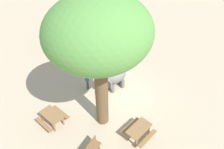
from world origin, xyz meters
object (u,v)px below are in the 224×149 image
(person_handler, at_px, (87,79))
(picnic_table_near, at_px, (139,130))
(shade_tree_main, at_px, (99,35))
(picnic_table_far, at_px, (52,116))
(market_stall_green, at_px, (88,28))
(feed_bucket, at_px, (122,72))
(market_stall_red, at_px, (63,33))
(elephant, at_px, (113,79))

(person_handler, distance_m, picnic_table_near, 5.32)
(shade_tree_main, distance_m, picnic_table_far, 6.12)
(market_stall_green, relative_size, feed_bucket, 7.00)
(person_handler, bearing_deg, feed_bucket, 33.90)
(market_stall_red, distance_m, feed_bucket, 7.73)
(person_handler, distance_m, market_stall_green, 8.10)
(market_stall_green, bearing_deg, picnic_table_near, -96.22)
(picnic_table_near, relative_size, market_stall_red, 0.77)
(picnic_table_far, relative_size, feed_bucket, 5.52)
(elephant, relative_size, market_stall_green, 0.90)
(shade_tree_main, distance_m, picnic_table_near, 5.83)
(elephant, height_order, market_stall_red, market_stall_red)
(person_handler, height_order, feed_bucket, person_handler)
(picnic_table_near, bearing_deg, person_handler, 82.46)
(person_handler, height_order, shade_tree_main, shade_tree_main)
(feed_bucket, bearing_deg, picnic_table_near, -107.70)
(person_handler, distance_m, picnic_table_far, 3.68)
(picnic_table_near, height_order, picnic_table_far, same)
(picnic_table_far, xyz_separation_m, feed_bucket, (6.12, 2.72, -0.43))
(elephant, bearing_deg, picnic_table_near, 74.55)
(person_handler, xyz_separation_m, feed_bucket, (3.13, 0.61, -0.79))
(picnic_table_far, bearing_deg, feed_bucket, -91.20)
(elephant, bearing_deg, person_handler, -36.88)
(feed_bucket, bearing_deg, market_stall_red, 113.40)
(elephant, relative_size, person_handler, 1.41)
(picnic_table_far, distance_m, market_stall_green, 11.30)
(market_stall_red, bearing_deg, elephant, -79.27)
(market_stall_green, bearing_deg, picnic_table_far, -120.17)
(market_stall_red, bearing_deg, person_handler, -90.63)
(elephant, bearing_deg, market_stall_green, -106.73)
(market_stall_green, distance_m, feed_bucket, 7.12)
(market_stall_red, height_order, feed_bucket, market_stall_red)
(picnic_table_near, bearing_deg, market_stall_red, 73.79)
(market_stall_red, xyz_separation_m, market_stall_green, (2.60, 0.00, 0.00))
(picnic_table_near, distance_m, feed_bucket, 6.06)
(market_stall_red, relative_size, feed_bucket, 7.00)
(person_handler, relative_size, picnic_table_near, 0.84)
(elephant, height_order, feed_bucket, elephant)
(shade_tree_main, bearing_deg, feed_bucket, 49.50)
(market_stall_red, relative_size, market_stall_green, 1.00)
(person_handler, relative_size, market_stall_red, 0.64)
(shade_tree_main, relative_size, picnic_table_near, 4.01)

